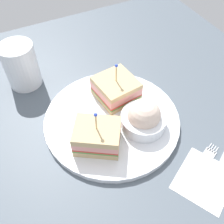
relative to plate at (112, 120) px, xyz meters
The scene contains 9 objects.
ground_plane 1.65cm from the plate, ahead, with size 92.44×92.44×2.00cm, color #4C5660.
plate is the anchor object (origin of this frame).
sandwich_half_front 8.00cm from the plate, 139.91° to the right, with size 11.13×10.52×9.58cm.
sandwich_half_back 7.28cm from the plate, 55.43° to the left, with size 9.45×9.64×9.54cm.
coleslaw_bowl 7.51cm from the plate, 43.33° to the right, with size 9.50×9.50×6.84cm.
drink_glass 25.40cm from the plate, 123.01° to the left, with size 7.96×7.96×10.97cm.
napkin 22.20cm from the plate, 65.23° to the right, with size 10.54×9.48×0.15cm, color white.
fork 20.87cm from the plate, 54.61° to the right, with size 11.07×5.76×0.35cm.
knife 23.94cm from the plate, 57.06° to the right, with size 11.63×7.01×0.35cm.
Camera 1 is at (-15.99, -31.88, 45.79)cm, focal length 41.90 mm.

